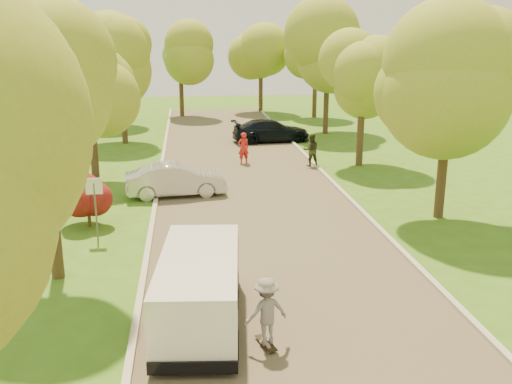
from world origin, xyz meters
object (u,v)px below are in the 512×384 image
street_sign (95,196)px  silver_sedan (176,180)px  minivan (200,288)px  longboard (266,343)px  skateboarder (266,311)px  person_olive (311,150)px  dark_sedan (271,131)px  person_striped (243,148)px

street_sign → silver_sedan: 5.90m
minivan → longboard: (1.43, -1.25, -0.84)m
skateboarder → street_sign: bearing=-74.4°
longboard → person_olive: 18.27m
silver_sedan → street_sign: bearing=147.8°
street_sign → longboard: 8.99m
dark_sedan → longboard: dark_sedan is taller
longboard → person_olive: bearing=-122.1°
silver_sedan → dark_sedan: 13.53m
street_sign → dark_sedan: size_ratio=0.44×
skateboarder → silver_sedan: bearing=-97.1°
longboard → silver_sedan: bearing=-97.1°
dark_sedan → person_striped: person_striped is taller
street_sign → dark_sedan: bearing=63.8°
minivan → skateboarder: bearing=-35.7°
street_sign → skateboarder: bearing=-57.7°
silver_sedan → person_striped: (3.53, 5.95, 0.15)m
silver_sedan → person_striped: bearing=-36.4°
silver_sedan → skateboarder: bearing=-176.2°
street_sign → silver_sedan: bearing=63.6°
longboard → person_olive: size_ratio=0.48×
person_striped → person_olive: size_ratio=0.98×
minivan → dark_sedan: 24.20m
minivan → longboard: 2.08m
dark_sedan → skateboarder: skateboarder is taller
dark_sedan → minivan: bearing=162.0°
silver_sedan → person_olive: (7.00, 4.86, 0.16)m
skateboarder → person_striped: 18.73m
minivan → silver_sedan: 11.50m
street_sign → longboard: street_sign is taller
silver_sedan → skateboarder: 12.91m
silver_sedan → longboard: bearing=-176.2°
minivan → dark_sedan: minivan is taller
skateboarder → person_striped: size_ratio=0.91×
minivan → longboard: size_ratio=5.88×
minivan → skateboarder: size_ratio=3.13×
street_sign → skateboarder: size_ratio=1.40×
street_sign → silver_sedan: street_sign is taller
skateboarder → person_striped: (1.39, 18.68, -0.03)m
person_olive → person_striped: bearing=-14.2°
street_sign → minivan: 7.10m
person_striped → skateboarder: bearing=70.8°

